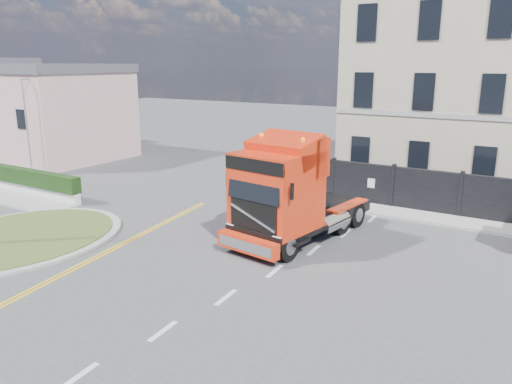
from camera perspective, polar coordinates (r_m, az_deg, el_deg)
The scene contains 11 objects.
ground at distance 18.46m, azimuth -5.30°, elevation -6.67°, with size 120.00×120.00×0.00m, color #424244.
traffic_island at distance 21.47m, azimuth -25.54°, elevation -4.78°, with size 6.80×6.80×0.17m.
hedge_wall at distance 28.54m, azimuth -24.84°, elevation 1.21°, with size 8.00×0.55×1.35m.
pavement_side at distance 28.12m, azimuth -26.53°, elevation -0.62°, with size 8.50×1.80×0.10m, color #969691.
seaside_bldg_pink at distance 38.13m, azimuth -21.81°, elevation 8.01°, with size 8.00×8.00×6.00m, color #D4A6A6.
seaside_bldg_cream at distance 45.86m, azimuth -25.84°, elevation 7.91°, with size 9.00×8.00×5.00m, color white.
hoarding_fence at distance 23.73m, azimuth 21.25°, elevation -0.27°, with size 18.80×0.25×2.00m.
georgian_building at distance 30.55m, azimuth 23.76°, elevation 11.68°, with size 12.30×10.30×12.80m.
pavement_far at distance 23.22m, azimuth 19.29°, elevation -2.82°, with size 20.00×1.60×0.12m, color #969691.
truck at distance 18.67m, azimuth 3.57°, elevation -0.51°, with size 3.45×7.07×4.06m.
lamppost_slim at distance 32.93m, azimuth -24.80°, elevation 7.62°, with size 0.24×0.48×5.83m.
Camera 1 is at (10.41, -13.72, 6.66)m, focal length 35.00 mm.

